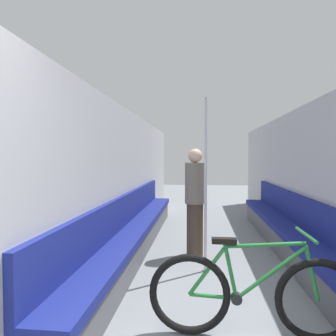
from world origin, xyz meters
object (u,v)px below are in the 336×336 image
(bench_seat_row_left, at_px, (135,233))
(bench_seat_row_right, at_px, (293,237))
(bicycle, at_px, (252,295))
(grab_pole_near, at_px, (206,187))
(passenger_standing, at_px, (195,200))

(bench_seat_row_left, distance_m, bench_seat_row_right, 2.35)
(bench_seat_row_right, distance_m, bicycle, 2.27)
(bench_seat_row_right, height_order, bicycle, bench_seat_row_right)
(bench_seat_row_left, height_order, bicycle, bench_seat_row_left)
(bicycle, bearing_deg, grab_pole_near, 121.54)
(bench_seat_row_right, xyz_separation_m, passenger_standing, (-1.43, -0.04, 0.52))
(passenger_standing, bearing_deg, bench_seat_row_left, 46.24)
(grab_pole_near, bearing_deg, bench_seat_row_left, 148.08)
(bench_seat_row_right, distance_m, passenger_standing, 1.52)
(bicycle, relative_size, passenger_standing, 1.06)
(bench_seat_row_right, relative_size, grab_pole_near, 2.56)
(bench_seat_row_left, bearing_deg, bench_seat_row_right, 0.00)
(bicycle, xyz_separation_m, grab_pole_near, (-0.35, 1.40, 0.73))
(grab_pole_near, height_order, passenger_standing, grab_pole_near)
(bicycle, height_order, passenger_standing, passenger_standing)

